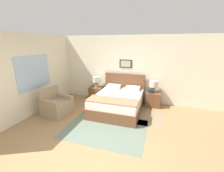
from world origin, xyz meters
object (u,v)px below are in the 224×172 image
object	(u,v)px
bed	(118,102)
armchair	(56,106)
table_lamp_by_door	(154,85)
nightstand_near_window	(96,93)
table_lamp_near_window	(96,80)
nightstand_by_door	(153,99)

from	to	relation	value
bed	armchair	xyz separation A→B (m)	(-1.88, -0.92, -0.01)
bed	table_lamp_by_door	world-z (taller)	bed
bed	table_lamp_by_door	distance (m)	1.47
bed	armchair	bearing A→B (deg)	-153.95
nightstand_near_window	table_lamp_near_window	world-z (taller)	table_lamp_near_window
table_lamp_near_window	nightstand_near_window	bearing A→B (deg)	-109.83
armchair	nightstand_by_door	world-z (taller)	armchair
bed	table_lamp_near_window	world-z (taller)	bed
bed	table_lamp_near_window	bearing A→B (deg)	145.85
nightstand_near_window	table_lamp_by_door	size ratio (longest dim) A/B	1.27
armchair	nightstand_by_door	xyz separation A→B (m)	(3.04, 1.68, -0.03)
nightstand_near_window	table_lamp_by_door	world-z (taller)	table_lamp_by_door
nightstand_by_door	bed	bearing A→B (deg)	-146.81
table_lamp_near_window	armchair	bearing A→B (deg)	-113.49
nightstand_near_window	table_lamp_near_window	xyz separation A→B (m)	(0.01, 0.02, 0.56)
nightstand_by_door	table_lamp_by_door	bearing A→B (deg)	126.49
bed	armchair	size ratio (longest dim) A/B	2.27
armchair	table_lamp_by_door	bearing A→B (deg)	128.08
armchair	table_lamp_near_window	bearing A→B (deg)	165.25
armchair	table_lamp_by_door	xyz separation A→B (m)	(3.02, 1.70, 0.53)
nightstand_near_window	table_lamp_near_window	distance (m)	0.56
nightstand_by_door	table_lamp_near_window	world-z (taller)	table_lamp_near_window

